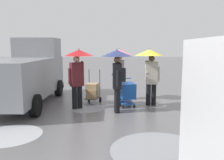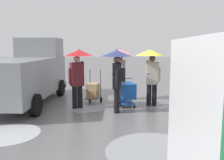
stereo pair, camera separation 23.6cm
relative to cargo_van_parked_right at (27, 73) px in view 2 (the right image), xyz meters
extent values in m
plane|color=slate|center=(-3.86, 0.69, -1.18)|extent=(90.00, 90.00, 0.00)
cylinder|color=silver|center=(-0.81, 3.49, -1.18)|extent=(1.60, 1.60, 0.01)
cylinder|color=#999BA0|center=(-2.47, 0.86, -1.18)|extent=(1.31, 1.31, 0.01)
cylinder|color=#999BA0|center=(-4.42, 4.41, -1.18)|extent=(2.19, 2.19, 0.01)
cube|color=gray|center=(0.00, 0.26, -0.12)|extent=(2.01, 5.22, 1.40)
cube|color=gray|center=(-0.02, -1.64, 1.00)|extent=(1.85, 1.42, 0.84)
cube|color=black|center=(-0.02, -2.36, 0.20)|extent=(1.66, 0.08, 0.63)
cube|color=#232326|center=(-0.02, -2.40, -0.86)|extent=(1.96, 0.18, 0.24)
cylinder|color=black|center=(0.97, -1.36, -0.82)|extent=(0.25, 0.72, 0.72)
cylinder|color=black|center=(-0.99, -1.34, -0.82)|extent=(0.25, 0.72, 0.72)
cylinder|color=black|center=(-0.96, 1.88, -0.82)|extent=(0.25, 0.72, 0.72)
cube|color=#1951B2|center=(-3.94, 0.56, -0.58)|extent=(0.66, 0.85, 0.56)
cube|color=#1951B2|center=(-3.94, 0.56, -1.04)|extent=(0.60, 0.77, 0.04)
cylinder|color=#1951B2|center=(-3.86, 0.15, -0.18)|extent=(0.58, 0.15, 0.04)
sphere|color=black|center=(-4.21, 0.82, -1.13)|extent=(0.10, 0.10, 0.10)
sphere|color=black|center=(-3.80, 0.90, -1.13)|extent=(0.10, 0.10, 0.10)
sphere|color=black|center=(-4.08, 0.22, -1.13)|extent=(0.10, 0.10, 0.10)
sphere|color=black|center=(-3.68, 0.31, -1.13)|extent=(0.10, 0.10, 0.10)
cylinder|color=white|center=(-3.89, 0.67, -0.48)|extent=(0.13, 0.29, 0.69)
cube|color=#515156|center=(-2.63, 0.14, -0.96)|extent=(0.60, 0.69, 0.03)
cylinder|color=#515156|center=(-2.91, -0.10, -0.41)|extent=(0.04, 0.04, 1.10)
cylinder|color=#515156|center=(-2.48, -0.20, -0.41)|extent=(0.04, 0.04, 1.10)
cylinder|color=black|center=(-2.93, -0.10, -1.08)|extent=(0.09, 0.21, 0.20)
cylinder|color=black|center=(-2.46, -0.20, -1.08)|extent=(0.09, 0.21, 0.20)
cube|color=#A37F51|center=(-2.63, 0.14, -0.79)|extent=(0.47, 0.57, 0.32)
cube|color=tan|center=(-2.63, 0.14, -0.51)|extent=(0.51, 0.52, 0.25)
cylinder|color=black|center=(-3.57, 1.48, -0.77)|extent=(0.18, 0.18, 0.82)
cylinder|color=black|center=(-3.56, 1.28, -0.77)|extent=(0.18, 0.18, 0.82)
cube|color=black|center=(-3.56, 1.38, 0.06)|extent=(0.30, 0.45, 0.84)
sphere|color=#8C6647|center=(-3.56, 1.38, 0.60)|extent=(0.22, 0.22, 0.22)
cylinder|color=black|center=(-3.57, 1.64, 0.01)|extent=(0.10, 0.10, 0.55)
cylinder|color=black|center=(-3.53, 1.20, 0.28)|extent=(0.31, 0.11, 0.50)
cylinder|color=#333338|center=(-3.56, 1.28, 0.44)|extent=(0.02, 0.02, 0.86)
cone|color=navy|center=(-3.56, 1.28, 0.82)|extent=(1.04, 1.04, 0.22)
sphere|color=#333338|center=(-3.56, 1.28, 0.95)|extent=(0.04, 0.04, 0.04)
cube|color=black|center=(-3.76, 1.37, 0.10)|extent=(0.17, 0.31, 0.44)
cylinder|color=black|center=(-4.98, 0.43, -0.77)|extent=(0.18, 0.18, 0.82)
cylinder|color=black|center=(-4.78, 0.42, -0.77)|extent=(0.18, 0.18, 0.82)
cube|color=#B2A899|center=(-4.88, 0.42, 0.06)|extent=(0.46, 0.31, 0.84)
sphere|color=brown|center=(-4.88, 0.42, 0.60)|extent=(0.22, 0.22, 0.22)
cylinder|color=#B2A899|center=(-5.14, 0.44, 0.01)|extent=(0.10, 0.10, 0.55)
cylinder|color=#B2A899|center=(-4.70, 0.43, 0.28)|extent=(0.12, 0.31, 0.50)
cylinder|color=#333338|center=(-4.78, 0.42, 0.44)|extent=(0.02, 0.02, 0.86)
cone|color=yellow|center=(-4.78, 0.42, 0.82)|extent=(1.04, 1.04, 0.22)
sphere|color=#333338|center=(-4.78, 0.42, 0.95)|extent=(0.04, 0.04, 0.04)
cylinder|color=black|center=(-3.75, -0.67, -0.77)|extent=(0.18, 0.18, 0.82)
cylinder|color=black|center=(-3.69, -0.48, -0.77)|extent=(0.18, 0.18, 0.82)
cube|color=slate|center=(-3.72, -0.58, 0.06)|extent=(0.40, 0.50, 0.84)
sphere|color=tan|center=(-3.72, -0.58, 0.60)|extent=(0.22, 0.22, 0.22)
cylinder|color=slate|center=(-3.80, -0.82, 0.01)|extent=(0.10, 0.10, 0.55)
cylinder|color=slate|center=(-3.69, -0.40, 0.28)|extent=(0.32, 0.18, 0.50)
cylinder|color=#333338|center=(-3.69, -0.48, 0.44)|extent=(0.02, 0.02, 0.86)
cone|color=#E0668E|center=(-3.69, -0.48, 0.82)|extent=(1.04, 1.04, 0.22)
sphere|color=#333338|center=(-3.69, -0.48, 0.95)|extent=(0.04, 0.04, 0.04)
cylinder|color=black|center=(-2.06, 0.94, -0.77)|extent=(0.18, 0.18, 0.82)
cylinder|color=black|center=(-2.23, 0.85, -0.77)|extent=(0.18, 0.18, 0.82)
cube|color=#5B1E23|center=(-2.14, 0.89, 0.06)|extent=(0.52, 0.46, 0.84)
sphere|color=beige|center=(-2.14, 0.89, 0.60)|extent=(0.22, 0.22, 0.22)
cylinder|color=#5B1E23|center=(-1.92, 1.02, 0.01)|extent=(0.10, 0.10, 0.55)
cylinder|color=#5B1E23|center=(-2.29, 0.79, 0.28)|extent=(0.24, 0.31, 0.50)
cylinder|color=#333338|center=(-2.23, 0.85, 0.44)|extent=(0.02, 0.02, 0.86)
cone|color=red|center=(-2.23, 0.85, 0.82)|extent=(1.04, 1.04, 0.22)
sphere|color=#333338|center=(-2.23, 0.85, 0.95)|extent=(0.04, 0.04, 0.04)
camera|label=1|loc=(-3.35, 9.16, 1.01)|focal=37.69mm
camera|label=2|loc=(-3.58, 9.16, 1.01)|focal=37.69mm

